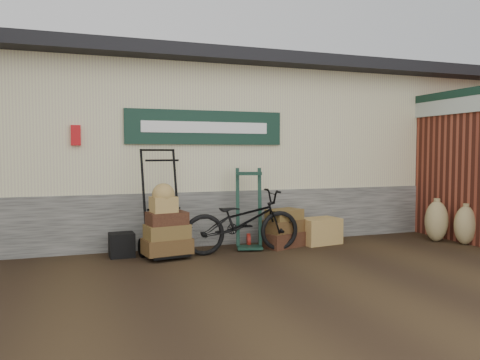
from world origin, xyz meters
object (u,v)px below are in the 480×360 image
object	(u,v)px
porter_trolley	(163,202)
wicker_hamper	(320,231)
suitcase_stack	(283,228)
black_trunk	(122,245)
green_barrow	(249,209)
bicycle	(242,218)

from	to	relation	value
porter_trolley	wicker_hamper	world-z (taller)	porter_trolley
suitcase_stack	black_trunk	size ratio (longest dim) A/B	1.97
porter_trolley	suitcase_stack	world-z (taller)	porter_trolley
wicker_hamper	black_trunk	size ratio (longest dim) A/B	1.86
green_barrow	wicker_hamper	distance (m)	1.34
green_barrow	suitcase_stack	xyz separation A→B (m)	(0.58, -0.03, -0.33)
suitcase_stack	wicker_hamper	world-z (taller)	suitcase_stack
porter_trolley	bicycle	world-z (taller)	porter_trolley
black_trunk	wicker_hamper	bearing A→B (deg)	-1.28
wicker_hamper	bicycle	bearing A→B (deg)	-170.72
green_barrow	bicycle	bearing A→B (deg)	-113.05
wicker_hamper	bicycle	distance (m)	1.53
black_trunk	suitcase_stack	bearing A→B (deg)	-1.97
green_barrow	black_trunk	xyz separation A→B (m)	(-1.99, 0.06, -0.47)
green_barrow	black_trunk	world-z (taller)	green_barrow
black_trunk	bicycle	world-z (taller)	bicycle
suitcase_stack	green_barrow	bearing A→B (deg)	176.80
porter_trolley	black_trunk	distance (m)	0.88
suitcase_stack	black_trunk	xyz separation A→B (m)	(-2.57, 0.09, -0.13)
porter_trolley	wicker_hamper	xyz separation A→B (m)	(2.67, 0.07, -0.60)
green_barrow	wicker_hamper	xyz separation A→B (m)	(1.27, -0.02, -0.43)
black_trunk	bicycle	size ratio (longest dim) A/B	0.19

